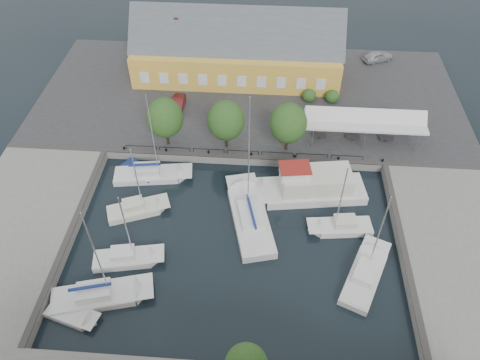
% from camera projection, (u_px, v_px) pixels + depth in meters
% --- Properties ---
extents(ground, '(140.00, 140.00, 0.00)m').
position_uv_depth(ground, '(236.00, 232.00, 47.53)').
color(ground, black).
rests_on(ground, ground).
extents(north_quay, '(56.00, 26.00, 1.00)m').
position_uv_depth(north_quay, '(249.00, 97.00, 63.45)').
color(north_quay, '#2D2D30').
rests_on(north_quay, ground).
extents(west_quay, '(12.00, 24.00, 1.00)m').
position_uv_depth(west_quay, '(16.00, 232.00, 46.88)').
color(west_quay, slate).
rests_on(west_quay, ground).
extents(east_quay, '(12.00, 24.00, 1.00)m').
position_uv_depth(east_quay, '(463.00, 258.00, 44.65)').
color(east_quay, slate).
rests_on(east_quay, ground).
extents(quay_edge_fittings, '(56.00, 24.72, 0.40)m').
position_uv_depth(quay_edge_fittings, '(239.00, 191.00, 50.14)').
color(quay_edge_fittings, '#383533').
rests_on(quay_edge_fittings, north_quay).
extents(warehouse, '(28.56, 14.00, 9.55)m').
position_uv_depth(warehouse, '(233.00, 50.00, 64.60)').
color(warehouse, gold).
rests_on(warehouse, north_quay).
extents(tent_canopy, '(14.00, 4.00, 2.83)m').
position_uv_depth(tent_canopy, '(365.00, 122.00, 54.48)').
color(tent_canopy, silver).
rests_on(tent_canopy, north_quay).
extents(quay_trees, '(18.20, 4.20, 6.30)m').
position_uv_depth(quay_trees, '(226.00, 121.00, 52.68)').
color(quay_trees, black).
rests_on(quay_trees, north_quay).
extents(car_silver, '(4.78, 3.49, 1.51)m').
position_uv_depth(car_silver, '(378.00, 56.00, 68.64)').
color(car_silver, '#B7BAC0').
rests_on(car_silver, north_quay).
extents(car_red, '(1.53, 4.35, 1.43)m').
position_uv_depth(car_red, '(178.00, 104.00, 60.21)').
color(car_red, '#581416').
rests_on(car_red, north_quay).
extents(center_sailboat, '(6.00, 11.72, 15.23)m').
position_uv_depth(center_sailboat, '(250.00, 218.00, 48.38)').
color(center_sailboat, silver).
rests_on(center_sailboat, ground).
extents(trawler, '(13.80, 5.78, 5.00)m').
position_uv_depth(trawler, '(309.00, 188.00, 50.55)').
color(trawler, silver).
rests_on(trawler, ground).
extents(east_boat_b, '(6.80, 2.89, 9.29)m').
position_uv_depth(east_boat_b, '(341.00, 228.00, 47.58)').
color(east_boat_b, silver).
rests_on(east_boat_b, ground).
extents(east_boat_c, '(5.71, 8.68, 10.78)m').
position_uv_depth(east_boat_c, '(365.00, 276.00, 43.51)').
color(east_boat_c, silver).
rests_on(east_boat_c, ground).
extents(west_boat_a, '(9.11, 3.69, 11.72)m').
position_uv_depth(west_boat_a, '(151.00, 175.00, 52.99)').
color(west_boat_a, silver).
rests_on(west_boat_a, ground).
extents(west_boat_b, '(6.83, 4.44, 9.20)m').
position_uv_depth(west_boat_b, '(137.00, 210.00, 49.27)').
color(west_boat_b, beige).
rests_on(west_boat_b, ground).
extents(west_boat_c, '(7.05, 3.40, 9.45)m').
position_uv_depth(west_boat_c, '(127.00, 259.00, 44.83)').
color(west_boat_c, silver).
rests_on(west_boat_c, ground).
extents(west_boat_d, '(9.42, 4.95, 12.11)m').
position_uv_depth(west_boat_d, '(100.00, 296.00, 41.95)').
color(west_boat_d, silver).
rests_on(west_boat_d, ground).
extents(launch_sw, '(5.15, 3.10, 0.98)m').
position_uv_depth(launch_sw, '(72.00, 316.00, 40.79)').
color(launch_sw, silver).
rests_on(launch_sw, ground).
extents(launch_nw, '(4.99, 4.20, 0.88)m').
position_uv_depth(launch_nw, '(140.00, 172.00, 53.68)').
color(launch_nw, navy).
rests_on(launch_nw, ground).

